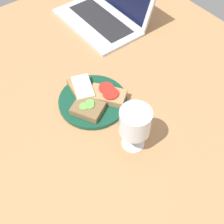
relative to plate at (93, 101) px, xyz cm
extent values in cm
cube|color=#B27F51|center=(2.25, -2.55, -2.24)|extent=(140.00, 140.00, 3.00)
cylinder|color=#144733|center=(0.00, 0.00, 0.00)|extent=(22.06, 22.06, 1.47)
cube|color=#A88456|center=(1.84, 4.25, 1.85)|extent=(13.00, 11.91, 2.22)
cylinder|color=red|center=(3.21, 4.75, 3.30)|extent=(5.09, 5.09, 0.70)
cylinder|color=red|center=(0.44, 5.07, 3.28)|extent=(4.78, 4.78, 0.65)
cube|color=#937047|center=(-4.60, -0.53, 1.68)|extent=(12.90, 8.62, 1.88)
cube|color=#F4EAB7|center=(-4.60, -0.53, 3.12)|extent=(11.50, 8.94, 1.00)
cube|color=brown|center=(2.76, -3.72, 1.84)|extent=(11.60, 10.90, 2.21)
cylinder|color=#6BB74C|center=(1.85, -2.28, 3.15)|extent=(2.74, 2.74, 0.41)
cylinder|color=#6BB74C|center=(3.01, -3.24, 3.13)|extent=(2.84, 2.84, 0.37)
cylinder|color=#6BB74C|center=(2.18, -4.82, 3.14)|extent=(2.83, 2.83, 0.38)
cylinder|color=white|center=(19.85, 0.22, -0.54)|extent=(6.73, 6.73, 0.40)
cylinder|color=white|center=(19.85, 0.22, 2.88)|extent=(0.94, 0.94, 6.42)
cylinder|color=white|center=(19.85, 0.22, 10.02)|extent=(8.78, 8.78, 7.86)
cylinder|color=white|center=(19.85, 0.22, 8.49)|extent=(8.07, 8.07, 4.81)
cube|color=silver|center=(-32.89, 25.48, -0.08)|extent=(35.68, 20.34, 1.30)
cube|color=#232326|center=(-32.89, 27.31, 0.65)|extent=(29.26, 11.19, 0.16)
camera|label=1|loc=(54.72, -34.57, 76.98)|focal=50.00mm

